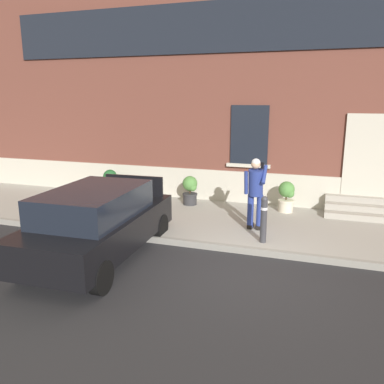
# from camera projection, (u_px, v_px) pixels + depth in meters

# --- Properties ---
(ground_plane) EXTENTS (80.00, 80.00, 0.00)m
(ground_plane) POSITION_uv_depth(u_px,v_px,m) (236.00, 271.00, 7.61)
(ground_plane) COLOR #232326
(sidewalk) EXTENTS (24.00, 3.60, 0.15)m
(sidewalk) POSITION_uv_depth(u_px,v_px,m) (259.00, 224.00, 10.18)
(sidewalk) COLOR #99968E
(sidewalk) RESTS_ON ground
(curb_edge) EXTENTS (24.00, 0.12, 0.15)m
(curb_edge) POSITION_uv_depth(u_px,v_px,m) (245.00, 250.00, 8.46)
(curb_edge) COLOR gray
(curb_edge) RESTS_ON ground
(building_facade) EXTENTS (24.00, 1.52, 7.50)m
(building_facade) POSITION_uv_depth(u_px,v_px,m) (278.00, 81.00, 11.63)
(building_facade) COLOR brown
(building_facade) RESTS_ON ground
(entrance_stoop) EXTENTS (1.95, 0.96, 0.48)m
(entrance_stoop) POSITION_uv_depth(u_px,v_px,m) (363.00, 209.00, 10.65)
(entrance_stoop) COLOR #9E998E
(entrance_stoop) RESTS_ON sidewalk
(hatchback_car_black) EXTENTS (1.91, 4.12, 1.50)m
(hatchback_car_black) POSITION_uv_depth(u_px,v_px,m) (98.00, 222.00, 8.06)
(hatchback_car_black) COLOR black
(hatchback_car_black) RESTS_ON ground
(bollard_near_person) EXTENTS (0.15, 0.15, 1.04)m
(bollard_near_person) POSITION_uv_depth(u_px,v_px,m) (264.00, 218.00, 8.59)
(bollard_near_person) COLOR #333338
(bollard_near_person) RESTS_ON sidewalk
(person_on_phone) EXTENTS (0.51, 0.50, 1.74)m
(person_on_phone) POSITION_uv_depth(u_px,v_px,m) (255.00, 189.00, 9.33)
(person_on_phone) COLOR navy
(person_on_phone) RESTS_ON sidewalk
(planter_olive) EXTENTS (0.44, 0.44, 0.86)m
(planter_olive) POSITION_uv_depth(u_px,v_px,m) (111.00, 182.00, 12.75)
(planter_olive) COLOR #606B38
(planter_olive) RESTS_ON sidewalk
(planter_charcoal) EXTENTS (0.44, 0.44, 0.86)m
(planter_charcoal) POSITION_uv_depth(u_px,v_px,m) (190.00, 190.00, 11.71)
(planter_charcoal) COLOR #2D2D30
(planter_charcoal) RESTS_ON sidewalk
(planter_cream) EXTENTS (0.44, 0.44, 0.86)m
(planter_cream) POSITION_uv_depth(u_px,v_px,m) (287.00, 196.00, 10.95)
(planter_cream) COLOR beige
(planter_cream) RESTS_ON sidewalk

